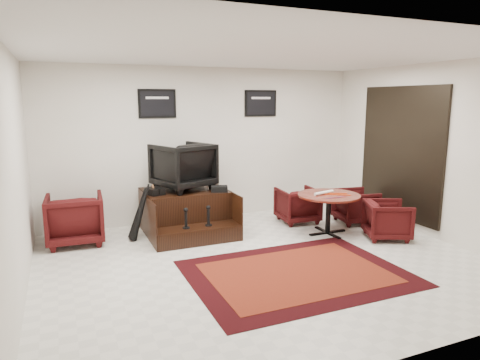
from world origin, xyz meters
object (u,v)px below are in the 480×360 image
table_chair_back (297,203)px  table_chair_window (356,204)px  shine_podium (186,213)px  meeting_table (329,199)px  shine_chair (183,164)px  armchair_side (75,216)px  table_chair_corner (387,218)px

table_chair_back → table_chair_window: 1.06m
table_chair_window → shine_podium: bearing=86.5°
shine_podium → meeting_table: size_ratio=1.38×
shine_chair → armchair_side: bearing=-19.4°
armchair_side → meeting_table: bearing=166.6°
table_chair_back → table_chair_corner: (0.84, -1.40, -0.01)m
table_chair_back → shine_podium: bearing=-0.8°
meeting_table → table_chair_back: 0.86m
armchair_side → table_chair_back: (3.81, -0.32, -0.08)m
armchair_side → table_chair_corner: size_ratio=1.27×
armchair_side → table_chair_corner: armchair_side is taller
table_chair_corner → table_chair_window: bearing=17.3°
shine_chair → meeting_table: shine_chair is taller
table_chair_back → table_chair_corner: bearing=126.0°
shine_chair → table_chair_corner: 3.48m
shine_podium → meeting_table: (2.16, -1.02, 0.26)m
armchair_side → table_chair_window: armchair_side is taller
shine_podium → table_chair_back: size_ratio=2.04×
meeting_table → table_chair_corner: 0.97m
shine_chair → table_chair_back: 2.23m
meeting_table → table_chair_corner: bearing=-38.5°
armchair_side → table_chair_corner: 4.96m
shine_podium → table_chair_back: (2.05, -0.21, 0.02)m
shine_podium → table_chair_corner: 3.31m
meeting_table → table_chair_back: table_chair_back is taller
shine_chair → armchair_side: shine_chair is taller
shine_chair → table_chair_window: bearing=144.8°
table_chair_back → armchair_side: bearing=0.1°
shine_podium → table_chair_window: 3.08m
table_chair_back → meeting_table: bearing=102.4°
shine_podium → shine_chair: bearing=90.0°
shine_chair → armchair_side: 1.90m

